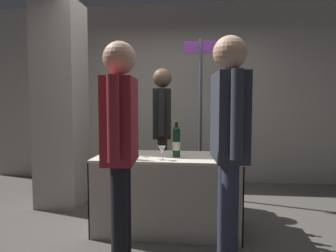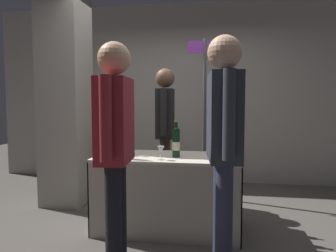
% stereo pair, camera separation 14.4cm
% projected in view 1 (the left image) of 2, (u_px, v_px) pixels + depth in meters
% --- Properties ---
extents(ground_plane, '(12.00, 12.00, 0.00)m').
position_uv_depth(ground_plane, '(168.00, 229.00, 3.19)').
color(ground_plane, '#514C47').
extents(back_partition, '(6.50, 0.12, 2.86)m').
position_uv_depth(back_partition, '(182.00, 94.00, 5.12)').
color(back_partition, '#9E998E').
rests_on(back_partition, ground_plane).
extents(concrete_pillar, '(0.52, 0.52, 2.85)m').
position_uv_depth(concrete_pillar, '(61.00, 91.00, 3.86)').
color(concrete_pillar, gray).
rests_on(concrete_pillar, ground_plane).
extents(tasting_table, '(1.42, 0.69, 0.75)m').
position_uv_depth(tasting_table, '(168.00, 179.00, 3.15)').
color(tasting_table, beige).
rests_on(tasting_table, ground_plane).
extents(featured_wine_bottle, '(0.08, 0.08, 0.36)m').
position_uv_depth(featured_wine_bottle, '(176.00, 141.00, 3.06)').
color(featured_wine_bottle, black).
rests_on(featured_wine_bottle, tasting_table).
extents(display_bottle_0, '(0.08, 0.08, 0.30)m').
position_uv_depth(display_bottle_0, '(127.00, 146.00, 2.94)').
color(display_bottle_0, black).
rests_on(display_bottle_0, tasting_table).
extents(display_bottle_1, '(0.07, 0.07, 0.30)m').
position_uv_depth(display_bottle_1, '(223.00, 141.00, 3.29)').
color(display_bottle_1, '#38230F').
rests_on(display_bottle_1, tasting_table).
extents(display_bottle_2, '(0.07, 0.07, 0.33)m').
position_uv_depth(display_bottle_2, '(225.00, 143.00, 2.99)').
color(display_bottle_2, '#38230F').
rests_on(display_bottle_2, tasting_table).
extents(display_bottle_3, '(0.07, 0.07, 0.31)m').
position_uv_depth(display_bottle_3, '(226.00, 143.00, 3.10)').
color(display_bottle_3, '#38230F').
rests_on(display_bottle_3, tasting_table).
extents(wine_glass_near_vendor, '(0.07, 0.07, 0.13)m').
position_uv_depth(wine_glass_near_vendor, '(162.00, 150.00, 2.90)').
color(wine_glass_near_vendor, silver).
rests_on(wine_glass_near_vendor, tasting_table).
extents(flower_vase, '(0.10, 0.10, 0.37)m').
position_uv_depth(flower_vase, '(121.00, 145.00, 3.16)').
color(flower_vase, tan).
rests_on(flower_vase, tasting_table).
extents(vendor_presenter, '(0.25, 0.58, 1.70)m').
position_uv_depth(vendor_presenter, '(162.00, 123.00, 3.88)').
color(vendor_presenter, '#4C4233').
rests_on(vendor_presenter, ground_plane).
extents(taster_foreground_right, '(0.25, 0.58, 1.71)m').
position_uv_depth(taster_foreground_right, '(120.00, 138.00, 2.24)').
color(taster_foreground_right, black).
rests_on(taster_foreground_right, ground_plane).
extents(taster_foreground_left, '(0.25, 0.62, 1.75)m').
position_uv_depth(taster_foreground_left, '(229.00, 133.00, 2.24)').
color(taster_foreground_left, '#2D3347').
rests_on(taster_foreground_left, ground_plane).
extents(booth_signpost, '(0.46, 0.04, 2.13)m').
position_uv_depth(booth_signpost, '(201.00, 103.00, 4.19)').
color(booth_signpost, '#47474C').
rests_on(booth_signpost, ground_plane).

